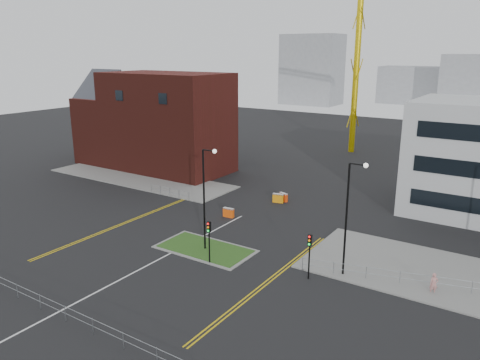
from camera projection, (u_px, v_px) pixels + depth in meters
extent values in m
plane|color=black|center=(121.00, 279.00, 35.92)|extent=(200.00, 200.00, 0.00)
cube|color=slate|center=(140.00, 178.00, 64.21)|extent=(28.00, 8.00, 0.12)
cube|color=slate|center=(462.00, 281.00, 35.57)|extent=(24.00, 10.00, 0.12)
cube|color=slate|center=(205.00, 249.00, 41.30)|extent=(8.60, 4.60, 0.08)
cube|color=#204416|center=(205.00, 249.00, 41.30)|extent=(8.00, 4.00, 0.12)
cube|color=#4B1812|center=(167.00, 122.00, 67.19)|extent=(18.00, 10.00, 14.00)
cube|color=black|center=(119.00, 96.00, 64.18)|extent=(1.40, 0.10, 1.40)
cube|color=black|center=(163.00, 99.00, 59.96)|extent=(1.40, 0.10, 1.40)
cube|color=#4B1812|center=(110.00, 129.00, 74.06)|extent=(6.00, 10.00, 10.00)
cube|color=#2D3038|center=(108.00, 97.00, 72.73)|extent=(6.40, 8.49, 8.49)
cylinder|color=#DDBB0D|center=(357.00, 58.00, 77.09)|extent=(1.00, 1.00, 31.55)
cylinder|color=black|center=(204.00, 201.00, 40.11)|extent=(0.16, 0.16, 9.00)
cylinder|color=black|center=(209.00, 150.00, 38.59)|extent=(1.20, 0.10, 0.10)
sphere|color=silver|center=(215.00, 151.00, 38.28)|extent=(0.36, 0.36, 0.36)
cylinder|color=black|center=(346.00, 221.00, 35.38)|extent=(0.16, 0.16, 9.00)
cylinder|color=black|center=(358.00, 164.00, 33.86)|extent=(1.20, 0.10, 0.10)
sphere|color=silver|center=(366.00, 165.00, 33.55)|extent=(0.36, 0.36, 0.36)
cylinder|color=black|center=(209.00, 246.00, 38.25)|extent=(0.12, 0.12, 3.00)
cube|color=black|center=(209.00, 227.00, 37.79)|extent=(0.28, 0.22, 0.90)
sphere|color=red|center=(208.00, 224.00, 37.61)|extent=(0.18, 0.18, 0.18)
sphere|color=orange|center=(208.00, 227.00, 37.69)|extent=(0.18, 0.18, 0.18)
sphere|color=#0CCC33|center=(208.00, 231.00, 37.77)|extent=(0.18, 0.18, 0.18)
cylinder|color=black|center=(309.00, 261.00, 35.63)|extent=(0.12, 0.12, 3.00)
cube|color=black|center=(310.00, 240.00, 35.18)|extent=(0.28, 0.22, 0.90)
sphere|color=red|center=(309.00, 237.00, 34.99)|extent=(0.18, 0.18, 0.18)
sphere|color=orange|center=(309.00, 241.00, 35.07)|extent=(0.18, 0.18, 0.18)
sphere|color=#0CCC33|center=(309.00, 244.00, 35.15)|extent=(0.18, 0.18, 0.18)
cylinder|color=gray|center=(52.00, 301.00, 30.81)|extent=(24.00, 0.04, 0.04)
cylinder|color=gray|center=(52.00, 307.00, 30.94)|extent=(24.00, 0.04, 0.04)
cylinder|color=gray|center=(169.00, 188.00, 55.96)|extent=(6.00, 0.04, 0.04)
cylinder|color=gray|center=(169.00, 192.00, 56.10)|extent=(6.00, 0.04, 0.04)
cylinder|color=gray|center=(151.00, 188.00, 57.68)|extent=(0.05, 0.05, 1.10)
cylinder|color=gray|center=(189.00, 196.00, 54.51)|extent=(0.05, 0.05, 1.10)
cylinder|color=gray|center=(436.00, 277.00, 34.08)|extent=(19.01, 5.04, 0.04)
cylinder|color=gray|center=(435.00, 283.00, 34.21)|extent=(19.01, 5.04, 0.04)
cylinder|color=gray|center=(303.00, 264.00, 37.22)|extent=(0.05, 0.05, 1.10)
cube|color=silver|center=(140.00, 269.00, 37.53)|extent=(0.15, 30.00, 0.01)
cube|color=gold|center=(133.00, 219.00, 48.74)|extent=(0.12, 24.00, 0.01)
cube|color=gold|center=(135.00, 220.00, 48.58)|extent=(0.12, 24.00, 0.01)
cube|color=gold|center=(267.00, 280.00, 35.74)|extent=(0.12, 20.00, 0.01)
cube|color=gold|center=(271.00, 281.00, 35.58)|extent=(0.12, 20.00, 0.01)
cube|color=gray|center=(312.00, 70.00, 150.82)|extent=(18.00, 12.00, 22.00)
cube|color=gray|center=(428.00, 86.00, 151.37)|extent=(30.00, 12.00, 12.00)
imported|color=#D18B87|center=(434.00, 284.00, 33.56)|extent=(0.70, 0.61, 1.60)
cube|color=#F9540D|center=(229.00, 213.00, 49.22)|extent=(1.20, 0.44, 0.98)
cube|color=silver|center=(228.00, 209.00, 49.10)|extent=(1.20, 0.44, 0.12)
cube|color=orange|center=(278.00, 198.00, 53.94)|extent=(1.30, 0.66, 1.03)
cube|color=silver|center=(278.00, 194.00, 53.82)|extent=(1.30, 0.66, 0.12)
cube|color=#FF430E|center=(283.00, 197.00, 54.48)|extent=(1.21, 0.80, 0.96)
cube|color=silver|center=(283.00, 193.00, 54.36)|extent=(1.21, 0.80, 0.12)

